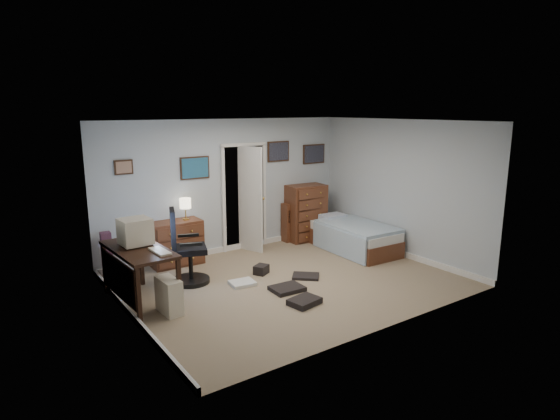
% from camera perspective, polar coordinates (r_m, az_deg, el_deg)
% --- Properties ---
extents(floor, '(5.00, 4.00, 0.02)m').
position_cam_1_polar(floor, '(7.52, 1.10, -8.73)').
color(floor, gray).
rests_on(floor, ground).
extents(computer_desk, '(0.72, 1.42, 0.80)m').
position_cam_1_polar(computer_desk, '(6.79, -17.56, -6.07)').
color(computer_desk, black).
rests_on(computer_desk, floor).
extents(crt_monitor, '(0.44, 0.41, 0.38)m').
position_cam_1_polar(crt_monitor, '(6.86, -17.21, -2.53)').
color(crt_monitor, beige).
rests_on(crt_monitor, computer_desk).
extents(keyboard, '(0.18, 0.44, 0.03)m').
position_cam_1_polar(keyboard, '(6.50, -14.44, -4.88)').
color(keyboard, beige).
rests_on(keyboard, computer_desk).
extents(pc_tower, '(0.24, 0.46, 0.48)m').
position_cam_1_polar(pc_tower, '(6.52, -13.36, -10.12)').
color(pc_tower, beige).
rests_on(pc_tower, floor).
extents(office_chair, '(0.74, 0.74, 1.19)m').
position_cam_1_polar(office_chair, '(7.44, -11.40, -5.38)').
color(office_chair, black).
rests_on(office_chair, floor).
extents(media_stack, '(0.16, 0.16, 0.76)m').
position_cam_1_polar(media_stack, '(8.03, -20.34, -5.20)').
color(media_stack, maroon).
rests_on(media_stack, floor).
extents(low_dresser, '(0.89, 0.45, 0.78)m').
position_cam_1_polar(low_dresser, '(8.36, -12.54, -3.95)').
color(low_dresser, brown).
rests_on(low_dresser, floor).
extents(table_lamp, '(0.20, 0.20, 0.38)m').
position_cam_1_polar(table_lamp, '(8.27, -11.47, 0.72)').
color(table_lamp, gold).
rests_on(table_lamp, low_dresser).
extents(doorway, '(0.96, 1.12, 2.05)m').
position_cam_1_polar(doorway, '(9.28, -5.32, 1.79)').
color(doorway, black).
rests_on(doorway, floor).
extents(tall_dresser, '(0.82, 0.51, 1.16)m').
position_cam_1_polar(tall_dresser, '(9.66, 3.17, -0.33)').
color(tall_dresser, brown).
rests_on(tall_dresser, floor).
extents(headboard_bookcase, '(0.89, 0.25, 0.79)m').
position_cam_1_polar(headboard_bookcase, '(9.76, 2.61, -1.13)').
color(headboard_bookcase, brown).
rests_on(headboard_bookcase, floor).
extents(bed, '(1.02, 1.81, 0.58)m').
position_cam_1_polar(bed, '(9.11, 8.97, -3.21)').
color(bed, brown).
rests_on(bed, floor).
extents(wall_posters, '(4.38, 0.04, 0.60)m').
position_cam_1_polar(wall_posters, '(9.03, -3.26, 6.31)').
color(wall_posters, '#331E11').
rests_on(wall_posters, floor).
extents(floor_clutter, '(1.48, 1.72, 0.15)m').
position_cam_1_polar(floor_clutter, '(7.22, 0.35, -9.23)').
color(floor_clutter, black).
rests_on(floor_clutter, floor).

